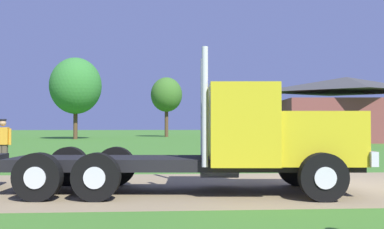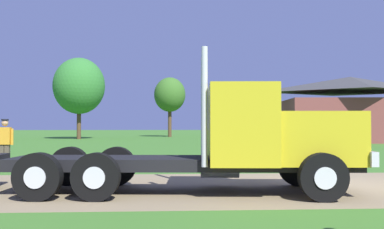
# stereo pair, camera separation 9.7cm
# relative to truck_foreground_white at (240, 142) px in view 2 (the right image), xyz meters

# --- Properties ---
(ground_plane) EXTENTS (200.00, 200.00, 0.00)m
(ground_plane) POSITION_rel_truck_foreground_white_xyz_m (3.11, 0.92, -1.21)
(ground_plane) COLOR #3A6E25
(dirt_track) EXTENTS (120.00, 6.06, 0.01)m
(dirt_track) POSITION_rel_truck_foreground_white_xyz_m (3.11, 0.92, -1.21)
(dirt_track) COLOR #877454
(dirt_track) RESTS_ON ground_plane
(truck_foreground_white) EXTENTS (8.40, 3.17, 3.34)m
(truck_foreground_white) POSITION_rel_truck_foreground_white_xyz_m (0.00, 0.00, 0.00)
(truck_foreground_white) COLOR black
(truck_foreground_white) RESTS_ON ground_plane
(visitor_far_side) EXTENTS (0.61, 0.27, 1.82)m
(visitor_far_side) POSITION_rel_truck_foreground_white_xyz_m (-7.67, 6.01, -0.21)
(visitor_far_side) COLOR gold
(visitor_far_side) RESTS_ON ground_plane
(shed_building) EXTENTS (12.65, 8.88, 5.86)m
(shed_building) POSITION_rel_truck_foreground_white_xyz_m (14.75, 28.24, 1.62)
(shed_building) COLOR brown
(shed_building) RESTS_ON ground_plane
(tree_mid) EXTENTS (5.40, 5.40, 8.59)m
(tree_mid) POSITION_rel_truck_foreground_white_xyz_m (-11.00, 36.60, 4.39)
(tree_mid) COLOR #513823
(tree_mid) RESTS_ON ground_plane
(tree_right) EXTENTS (3.85, 3.85, 7.31)m
(tree_right) POSITION_rel_truck_foreground_white_xyz_m (-1.38, 43.67, 3.94)
(tree_right) COLOR #513823
(tree_right) RESTS_ON ground_plane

